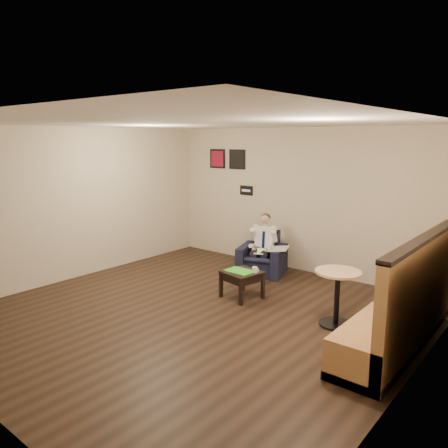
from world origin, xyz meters
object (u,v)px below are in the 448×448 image
Objects in this scene: seated_man at (261,247)px; side_table at (242,284)px; armchair at (262,253)px; banquette at (398,291)px; coffee_mug at (255,270)px; green_folder at (240,271)px; smartphone at (251,270)px; cafe_table at (337,298)px.

seated_man is 2.02× the size of side_table.
armchair is at bearing 110.58° from side_table.
side_table is 2.55m from banquette.
side_table is 5.79× the size of coffee_mug.
green_folder is 0.20m from smartphone.
green_folder is at bearing -156.85° from coffee_mug.
cafe_table reaches higher than smartphone.
seated_man reaches higher than coffee_mug.
green_folder is at bearing 178.54° from banquette.
coffee_mug is 0.12× the size of cafe_table.
armchair is 1.05× the size of cafe_table.
smartphone is at bearing 152.36° from coffee_mug.
armchair is 8.82× the size of coffee_mug.
coffee_mug is 0.14m from smartphone.
armchair is at bearing 90.00° from seated_man.
cafe_table is at bearing 14.10° from smartphone.
banquette is at bearing -1.80° from side_table.
side_table is 0.20× the size of banquette.
side_table is 1.22× the size of green_folder.
coffee_mug is (0.23, 0.10, 0.04)m from green_folder.
banquette is (2.43, -0.23, 0.26)m from smartphone.
coffee_mug is 0.68× the size of smartphone.
coffee_mug reaches higher than smartphone.
armchair reaches higher than green_folder.
armchair is 1.52× the size of side_table.
seated_man is 1.28m from green_folder.
cafe_table is (1.68, -0.03, 0.17)m from side_table.
side_table is 0.28m from smartphone.
cafe_table is at bearing -4.55° from coffee_mug.
smartphone is at bearing 174.67° from banquette.
armchair is at bearing 136.73° from smartphone.
smartphone is at bearing 62.11° from side_table.
cafe_table is at bearing -1.13° from side_table.
banquette is at bearing -1.46° from green_folder.
seated_man reaches higher than armchair.
seated_man reaches higher than green_folder.
seated_man is 11.70× the size of coffee_mug.
smartphone is (0.56, -1.15, 0.05)m from armchair.
smartphone is at bearing -82.99° from armchair.
smartphone is 0.05× the size of banquette.
side_table is at bearing -88.49° from seated_man.
smartphone is at bearing 55.50° from green_folder.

